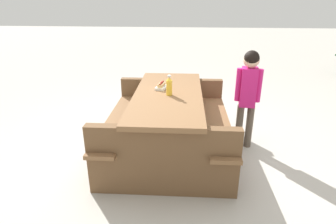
{
  "coord_description": "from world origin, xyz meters",
  "views": [
    {
      "loc": [
        -3.03,
        -0.23,
        1.76
      ],
      "look_at": [
        0.0,
        0.0,
        0.52
      ],
      "focal_mm": 30.5,
      "sensor_mm": 36.0,
      "label": 1
    }
  ],
  "objects_px": {
    "picnic_table": "(168,118)",
    "hotdog_tray": "(161,86)",
    "child_in_coat": "(248,88)",
    "soda_bottle": "(169,86)"
  },
  "relations": [
    {
      "from": "picnic_table",
      "to": "hotdog_tray",
      "type": "relative_size",
      "value": 9.23
    },
    {
      "from": "hotdog_tray",
      "to": "child_in_coat",
      "type": "bearing_deg",
      "value": -86.7
    },
    {
      "from": "soda_bottle",
      "to": "hotdog_tray",
      "type": "relative_size",
      "value": 1.13
    },
    {
      "from": "soda_bottle",
      "to": "child_in_coat",
      "type": "distance_m",
      "value": 0.95
    },
    {
      "from": "picnic_table",
      "to": "soda_bottle",
      "type": "distance_m",
      "value": 0.41
    },
    {
      "from": "picnic_table",
      "to": "hotdog_tray",
      "type": "height_order",
      "value": "hotdog_tray"
    },
    {
      "from": "child_in_coat",
      "to": "picnic_table",
      "type": "bearing_deg",
      "value": 103.81
    },
    {
      "from": "soda_bottle",
      "to": "child_in_coat",
      "type": "height_order",
      "value": "child_in_coat"
    },
    {
      "from": "hotdog_tray",
      "to": "child_in_coat",
      "type": "distance_m",
      "value": 1.02
    },
    {
      "from": "picnic_table",
      "to": "soda_bottle",
      "type": "height_order",
      "value": "soda_bottle"
    }
  ]
}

